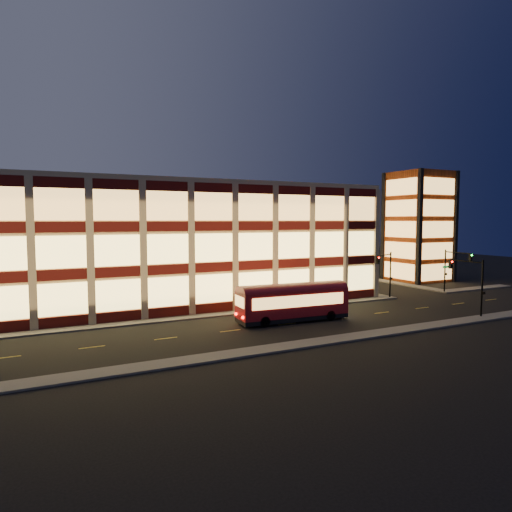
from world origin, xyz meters
TOP-DOWN VIEW (x-y plane):
  - ground at (0.00, 0.00)m, footprint 200.00×200.00m
  - sidewalk_office_south at (-3.00, 1.00)m, footprint 54.00×2.00m
  - sidewalk_office_east at (23.00, 17.00)m, footprint 2.00×30.00m
  - sidewalk_tower_south at (40.00, 1.00)m, footprint 14.00×2.00m
  - sidewalk_tower_west at (34.00, 17.00)m, footprint 2.00×30.00m
  - sidewalk_near at (0.00, -13.00)m, footprint 100.00×2.00m
  - office_building at (-2.91, 16.91)m, footprint 50.45×30.45m
  - stair_tower at (39.95, 11.95)m, footprint 8.60×8.60m
  - traffic_signal_far at (22.21, 0.24)m, footprint 3.79×1.87m
  - traffic_signal_right at (33.50, -0.62)m, footprint 1.20×4.37m
  - traffic_signal_near at (23.50, -11.03)m, footprint 0.32×4.45m
  - trolley_bus at (5.17, -5.11)m, footprint 11.46×3.58m

SIDE VIEW (x-z plane):
  - ground at x=0.00m, z-range 0.00..0.00m
  - sidewalk_office_south at x=-3.00m, z-range 0.00..0.15m
  - sidewalk_office_east at x=23.00m, z-range 0.00..0.15m
  - sidewalk_tower_south at x=40.00m, z-range 0.00..0.15m
  - sidewalk_tower_west at x=34.00m, z-range 0.00..0.15m
  - sidewalk_near at x=0.00m, z-range 0.00..0.15m
  - trolley_bus at x=5.17m, z-range 0.21..4.04m
  - traffic_signal_right at x=33.50m, z-range 1.10..7.10m
  - traffic_signal_far at x=22.21m, z-range 1.11..7.11m
  - traffic_signal_near at x=23.50m, z-range 1.13..7.13m
  - office_building at x=-2.91m, z-range 0.00..14.50m
  - stair_tower at x=39.95m, z-range -0.01..17.99m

